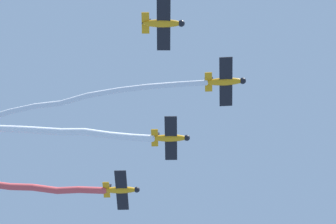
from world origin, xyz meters
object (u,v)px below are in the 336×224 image
airplane_lead (225,82)px  airplane_slot (121,190)px  airplane_right_wing (163,23)px  airplane_left_wing (171,138)px

airplane_lead → airplane_slot: 19.27m
airplane_lead → airplane_right_wing: (-8.25, 4.96, 0.30)m
airplane_left_wing → airplane_right_wing: bearing=-92.5°
airplane_left_wing → airplane_slot: bearing=129.5°
airplane_right_wing → airplane_slot: size_ratio=1.00×
airplane_left_wing → airplane_right_wing: airplane_right_wing is taller
airplane_slot → airplane_left_wing: bearing=-49.8°
airplane_right_wing → airplane_slot: bearing=103.3°
airplane_lead → airplane_slot: bearing=131.7°
airplane_slot → airplane_right_wing: bearing=-75.1°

